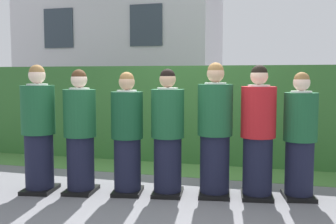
{
  "coord_description": "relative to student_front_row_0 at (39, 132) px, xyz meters",
  "views": [
    {
      "loc": [
        1.34,
        -4.84,
        1.5
      ],
      "look_at": [
        0.0,
        0.0,
        1.05
      ],
      "focal_mm": 43.49,
      "sensor_mm": 36.0,
      "label": 1
    }
  ],
  "objects": [
    {
      "name": "student_front_row_1",
      "position": [
        0.54,
        0.1,
        -0.03
      ],
      "size": [
        0.41,
        0.52,
        1.58
      ],
      "color": "black",
      "rests_on": "ground"
    },
    {
      "name": "student_front_row_0",
      "position": [
        0.0,
        0.0,
        0.0
      ],
      "size": [
        0.45,
        0.52,
        1.64
      ],
      "color": "black",
      "rests_on": "ground"
    },
    {
      "name": "student_front_row_2",
      "position": [
        1.13,
        0.22,
        -0.05
      ],
      "size": [
        0.43,
        0.52,
        1.55
      ],
      "color": "black",
      "rests_on": "ground"
    },
    {
      "name": "ground_plane",
      "position": [
        1.65,
        0.29,
        -0.78
      ],
      "size": [
        60.0,
        60.0,
        0.0
      ],
      "primitive_type": "plane",
      "color": "slate"
    },
    {
      "name": "hedge",
      "position": [
        1.65,
        2.46,
        0.05
      ],
      "size": [
        9.8,
        0.7,
        1.67
      ],
      "color": "#33662D",
      "rests_on": "ground"
    },
    {
      "name": "lawn_strip",
      "position": [
        1.65,
        1.66,
        -0.78
      ],
      "size": [
        9.8,
        0.9,
        0.01
      ],
      "primitive_type": "cube",
      "color": "#477A38",
      "rests_on": "ground"
    },
    {
      "name": "student_in_red_blazer",
      "position": [
        2.73,
        0.48,
        -0.0
      ],
      "size": [
        0.43,
        0.54,
        1.63
      ],
      "color": "black",
      "rests_on": "ground"
    },
    {
      "name": "student_front_row_3",
      "position": [
        1.64,
        0.31,
        -0.03
      ],
      "size": [
        0.43,
        0.53,
        1.59
      ],
      "color": "black",
      "rests_on": "ground"
    },
    {
      "name": "school_building_main",
      "position": [
        -1.8,
        7.47,
        2.46
      ],
      "size": [
        6.14,
        3.4,
        6.32
      ],
      "color": "silver",
      "rests_on": "ground"
    },
    {
      "name": "student_front_row_6",
      "position": [
        3.23,
        0.59,
        -0.05
      ],
      "size": [
        0.43,
        0.5,
        1.54
      ],
      "color": "black",
      "rests_on": "ground"
    },
    {
      "name": "student_front_row_4",
      "position": [
        2.22,
        0.42,
        0.01
      ],
      "size": [
        0.45,
        0.55,
        1.66
      ],
      "color": "black",
      "rests_on": "ground"
    }
  ]
}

